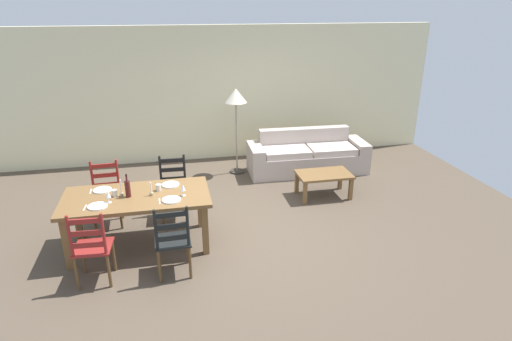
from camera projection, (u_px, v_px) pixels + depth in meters
The scene contains 25 objects.
ground_plane at pixel (233, 232), 6.28m from camera, with size 9.60×9.60×0.02m, color brown.
wall_far at pixel (206, 94), 8.79m from camera, with size 9.60×0.16×2.70m, color beige.
dining_table at pixel (137, 201), 5.68m from camera, with size 1.90×0.96×0.75m.
dining_chair_near_left at pixel (92, 247), 4.97m from camera, with size 0.44×0.43×0.96m.
dining_chair_near_right at pixel (173, 241), 5.11m from camera, with size 0.43×0.41×0.96m.
dining_chair_far_left at pixel (107, 194), 6.34m from camera, with size 0.44×0.42×0.96m.
dining_chair_far_right at pixel (174, 188), 6.55m from camera, with size 0.43×0.41×0.96m.
dinner_plate_near_left at pixel (98, 206), 5.33m from camera, with size 0.24×0.24×0.02m, color white.
fork_near_left at pixel (85, 208), 5.30m from camera, with size 0.02×0.17×0.01m, color silver.
dinner_plate_near_right at pixel (171, 200), 5.50m from camera, with size 0.24×0.24×0.02m, color white.
fork_near_right at pixel (160, 201), 5.48m from camera, with size 0.02×0.17×0.01m, color silver.
dinner_plate_far_left at pixel (102, 190), 5.79m from camera, with size 0.24×0.24×0.02m, color white.
fork_far_left at pixel (91, 191), 5.76m from camera, with size 0.02×0.17×0.01m, color silver.
dinner_plate_far_right at pixel (171, 185), 5.96m from camera, with size 0.24×0.24×0.02m, color white.
fork_far_right at pixel (159, 186), 5.93m from camera, with size 0.02×0.17×0.01m, color silver.
wine_bottle at pixel (128, 188), 5.57m from camera, with size 0.07×0.07×0.32m.
wine_glass_near_left at pixel (108, 195), 5.40m from camera, with size 0.06×0.06×0.16m.
wine_glass_near_right at pixel (183, 188), 5.60m from camera, with size 0.06×0.06×0.16m.
coffee_cup_primary at pixel (158, 188), 5.78m from camera, with size 0.07×0.07×0.09m, color silver.
coffee_cup_secondary at pixel (115, 193), 5.61m from camera, with size 0.07×0.07×0.09m, color silver.
candle_tall at pixel (121, 192), 5.61m from camera, with size 0.05×0.05×0.23m.
candle_short at pixel (151, 192), 5.63m from camera, with size 0.05×0.05×0.18m.
couch at pixel (307, 156), 8.43m from camera, with size 2.30×0.86×0.80m.
coffee_table at pixel (324, 177), 7.29m from camera, with size 0.90×0.56×0.42m.
standing_lamp at pixel (236, 101), 7.93m from camera, with size 0.40×0.40×1.64m.
Camera 1 is at (-0.80, -5.47, 3.12)m, focal length 30.29 mm.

